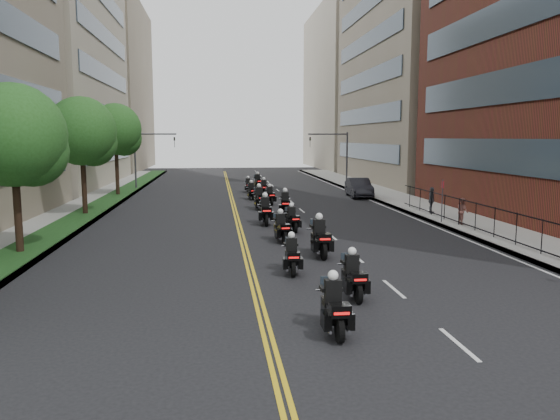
# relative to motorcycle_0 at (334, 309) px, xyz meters

# --- Properties ---
(ground) EXTENTS (160.00, 160.00, 0.00)m
(ground) POSITION_rel_motorcycle_0_xyz_m (-0.28, -1.14, -0.65)
(ground) COLOR black
(ground) RESTS_ON ground
(sidewalk_right) EXTENTS (4.00, 90.00, 0.15)m
(sidewalk_right) POSITION_rel_motorcycle_0_xyz_m (11.72, 23.86, -0.58)
(sidewalk_right) COLOR gray
(sidewalk_right) RESTS_ON ground
(sidewalk_left) EXTENTS (4.00, 90.00, 0.15)m
(sidewalk_left) POSITION_rel_motorcycle_0_xyz_m (-12.28, 23.86, -0.58)
(sidewalk_left) COLOR gray
(sidewalk_left) RESTS_ON ground
(grass_strip) EXTENTS (2.00, 90.00, 0.04)m
(grass_strip) POSITION_rel_motorcycle_0_xyz_m (-11.48, 23.86, -0.48)
(grass_strip) COLOR #153915
(grass_strip) RESTS_ON sidewalk_left
(building_right_tan) EXTENTS (15.11, 28.00, 30.00)m
(building_right_tan) POSITION_rel_motorcycle_0_xyz_m (21.19, 46.86, 14.35)
(building_right_tan) COLOR #7A6E59
(building_right_tan) RESTS_ON ground
(building_right_far) EXTENTS (15.00, 28.00, 26.00)m
(building_right_far) POSITION_rel_motorcycle_0_xyz_m (21.22, 76.86, 12.35)
(building_right_far) COLOR #9E957F
(building_right_far) RESTS_ON ground
(building_left_mid) EXTENTS (16.11, 28.00, 34.00)m
(building_left_mid) POSITION_rel_motorcycle_0_xyz_m (-22.26, 46.86, 16.35)
(building_left_mid) COLOR #9E957F
(building_left_mid) RESTS_ON ground
(building_left_far) EXTENTS (16.00, 28.00, 26.00)m
(building_left_far) POSITION_rel_motorcycle_0_xyz_m (-22.28, 76.86, 12.35)
(building_left_far) COLOR #7A6E59
(building_left_far) RESTS_ON ground
(iron_fence) EXTENTS (0.05, 28.00, 1.50)m
(iron_fence) POSITION_rel_motorcycle_0_xyz_m (10.72, 10.86, 0.25)
(iron_fence) COLOR black
(iron_fence) RESTS_ON sidewalk_right
(street_trees) EXTENTS (4.40, 38.40, 7.98)m
(street_trees) POSITION_rel_motorcycle_0_xyz_m (-11.33, 17.46, 4.48)
(street_trees) COLOR #331D16
(street_trees) RESTS_ON ground
(traffic_signal_right) EXTENTS (4.09, 0.20, 5.60)m
(traffic_signal_right) POSITION_rel_motorcycle_0_xyz_m (9.25, 40.86, 3.05)
(traffic_signal_right) COLOR #3F3F44
(traffic_signal_right) RESTS_ON ground
(traffic_signal_left) EXTENTS (4.09, 0.20, 5.60)m
(traffic_signal_left) POSITION_rel_motorcycle_0_xyz_m (-9.82, 40.86, 3.05)
(traffic_signal_left) COLOR #3F3F44
(traffic_signal_left) RESTS_ON ground
(motorcycle_0) EXTENTS (0.51, 2.24, 1.65)m
(motorcycle_0) POSITION_rel_motorcycle_0_xyz_m (0.00, 0.00, 0.00)
(motorcycle_0) COLOR black
(motorcycle_0) RESTS_ON ground
(motorcycle_1) EXTENTS (0.50, 2.19, 1.61)m
(motorcycle_1) POSITION_rel_motorcycle_0_xyz_m (1.29, 3.08, -0.02)
(motorcycle_1) COLOR black
(motorcycle_1) RESTS_ON ground
(motorcycle_2) EXTENTS (0.51, 2.11, 1.56)m
(motorcycle_2) POSITION_rel_motorcycle_0_xyz_m (-0.21, 6.46, -0.04)
(motorcycle_2) COLOR black
(motorcycle_2) RESTS_ON ground
(motorcycle_3) EXTENTS (0.59, 2.52, 1.86)m
(motorcycle_3) POSITION_rel_motorcycle_0_xyz_m (1.39, 9.23, 0.08)
(motorcycle_3) COLOR black
(motorcycle_3) RESTS_ON ground
(motorcycle_4) EXTENTS (0.65, 2.19, 1.62)m
(motorcycle_4) POSITION_rel_motorcycle_0_xyz_m (0.13, 12.70, -0.01)
(motorcycle_4) COLOR black
(motorcycle_4) RESTS_ON ground
(motorcycle_5) EXTENTS (0.60, 2.10, 1.55)m
(motorcycle_5) POSITION_rel_motorcycle_0_xyz_m (1.08, 15.65, -0.04)
(motorcycle_5) COLOR black
(motorcycle_5) RESTS_ON ground
(motorcycle_6) EXTENTS (0.58, 2.54, 1.88)m
(motorcycle_6) POSITION_rel_motorcycle_0_xyz_m (-0.16, 18.11, 0.09)
(motorcycle_6) COLOR black
(motorcycle_6) RESTS_ON ground
(motorcycle_7) EXTENTS (0.66, 2.45, 1.81)m
(motorcycle_7) POSITION_rel_motorcycle_0_xyz_m (1.45, 21.57, 0.06)
(motorcycle_7) COLOR black
(motorcycle_7) RESTS_ON ground
(motorcycle_8) EXTENTS (0.75, 2.49, 1.84)m
(motorcycle_8) POSITION_rel_motorcycle_0_xyz_m (0.03, 24.87, 0.07)
(motorcycle_8) COLOR black
(motorcycle_8) RESTS_ON ground
(motorcycle_9) EXTENTS (0.59, 2.15, 1.59)m
(motorcycle_9) POSITION_rel_motorcycle_0_xyz_m (1.05, 27.59, -0.03)
(motorcycle_9) COLOR black
(motorcycle_9) RESTS_ON ground
(motorcycle_10) EXTENTS (0.65, 2.17, 1.60)m
(motorcycle_10) POSITION_rel_motorcycle_0_xyz_m (-0.12, 31.18, -0.02)
(motorcycle_10) COLOR black
(motorcycle_10) RESTS_ON ground
(motorcycle_11) EXTENTS (0.51, 2.22, 1.64)m
(motorcycle_11) POSITION_rel_motorcycle_0_xyz_m (1.15, 33.80, -0.01)
(motorcycle_11) COLOR black
(motorcycle_11) RESTS_ON ground
(motorcycle_12) EXTENTS (0.48, 2.07, 1.53)m
(motorcycle_12) POSITION_rel_motorcycle_0_xyz_m (-0.06, 36.97, -0.05)
(motorcycle_12) COLOR black
(motorcycle_12) RESTS_ON ground
(motorcycle_13) EXTENTS (0.70, 2.35, 1.74)m
(motorcycle_13) POSITION_rel_motorcycle_0_xyz_m (1.07, 39.87, 0.03)
(motorcycle_13) COLOR black
(motorcycle_13) RESTS_ON ground
(parked_sedan) EXTENTS (2.07, 5.04, 1.62)m
(parked_sedan) POSITION_rel_motorcycle_0_xyz_m (9.12, 31.85, 0.16)
(parked_sedan) COLOR black
(parked_sedan) RESTS_ON ground
(pedestrian_b) EXTENTS (0.57, 0.73, 1.50)m
(pedestrian_b) POSITION_rel_motorcycle_0_xyz_m (11.00, 16.01, 0.25)
(pedestrian_b) COLOR #8B544C
(pedestrian_b) RESTS_ON sidewalk_right
(pedestrian_c) EXTENTS (0.69, 1.08, 1.71)m
(pedestrian_c) POSITION_rel_motorcycle_0_xyz_m (10.95, 20.47, 0.35)
(pedestrian_c) COLOR #404248
(pedestrian_c) RESTS_ON sidewalk_right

